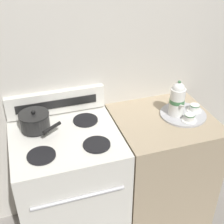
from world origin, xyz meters
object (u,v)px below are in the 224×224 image
at_px(teacup_left, 194,108).
at_px(creamer_jug, 178,102).
at_px(serving_tray, 183,114).
at_px(teacup_right, 189,118).
at_px(teapot, 177,99).
at_px(stove, 70,189).
at_px(saucepan, 35,121).

distance_m(teacup_left, creamer_jug, 0.13).
relative_size(serving_tray, creamer_jug, 4.60).
bearing_deg(teacup_right, serving_tray, 85.22).
bearing_deg(teapot, stove, -179.60).
bearing_deg(creamer_jug, teacup_right, -96.61).
bearing_deg(stove, saucepan, 139.74).
relative_size(stove, saucepan, 3.34).
xyz_separation_m(serving_tray, creamer_jug, (0.02, 0.11, 0.04)).
bearing_deg(teacup_left, teacup_right, -134.36).
bearing_deg(saucepan, stove, -40.26).
xyz_separation_m(saucepan, creamer_jug, (1.00, -0.03, -0.02)).
bearing_deg(stove, creamer_jug, 7.37).
xyz_separation_m(stove, serving_tray, (0.82, -0.00, 0.46)).
relative_size(teapot, teacup_left, 2.53).
xyz_separation_m(stove, creamer_jug, (0.84, 0.11, 0.50)).
distance_m(teapot, teacup_left, 0.17).
bearing_deg(teacup_left, serving_tray, -174.87).
height_order(serving_tray, teapot, teapot).
distance_m(saucepan, teapot, 0.94).
relative_size(stove, serving_tray, 2.92).
xyz_separation_m(stove, saucepan, (-0.16, 0.14, 0.52)).
height_order(teapot, teacup_left, teapot).
height_order(teacup_right, creamer_jug, creamer_jug).
height_order(saucepan, creamer_jug, saucepan).
distance_m(teacup_left, teacup_right, 0.14).
bearing_deg(stove, teapot, 0.40).
distance_m(stove, serving_tray, 0.94).
bearing_deg(stove, teacup_left, 0.49).
bearing_deg(serving_tray, teapot, 174.34).
xyz_separation_m(saucepan, teacup_right, (0.98, -0.23, -0.03)).
height_order(stove, teacup_left, teacup_left).
height_order(serving_tray, creamer_jug, creamer_jug).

